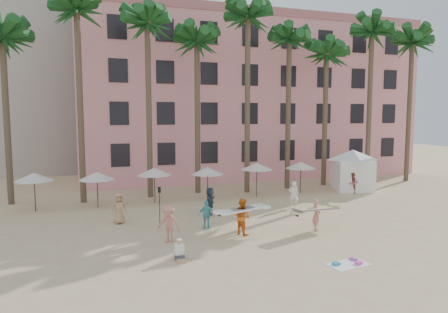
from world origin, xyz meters
name	(u,v)px	position (x,y,z in m)	size (l,w,h in m)	color
ground	(299,251)	(0.00, 0.00, 0.00)	(120.00, 120.00, 0.00)	#D1B789
pink_hotel	(243,101)	(7.00, 26.00, 8.00)	(35.00, 14.00, 16.00)	pink
palm_row	(217,34)	(0.51, 15.00, 12.97)	(44.40, 5.40, 16.30)	brown
umbrella_row	(182,171)	(-3.00, 12.50, 2.33)	(22.50, 2.70, 2.73)	#332B23
cabana	(352,166)	(12.00, 12.59, 2.07)	(5.63, 5.63, 3.50)	white
beach_towel	(349,263)	(1.25, -2.16, 0.03)	(1.94, 1.27, 0.14)	white
carrier_yellow	(316,213)	(2.59, 2.76, 1.01)	(3.18, 1.68, 1.80)	tan
carrier_white	(242,216)	(-1.59, 3.40, 1.03)	(2.81, 1.17, 1.96)	orange
beachgoers	(225,204)	(-1.44, 6.89, 0.91)	(19.96, 9.19, 1.93)	tan
paddle	(159,200)	(-5.53, 6.90, 1.41)	(0.18, 0.04, 2.23)	black
seated_man	(180,253)	(-5.62, 0.64, 0.32)	(0.41, 0.71, 0.93)	#3F3F4C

